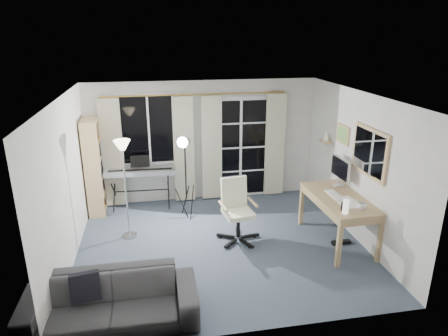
{
  "coord_description": "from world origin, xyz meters",
  "views": [
    {
      "loc": [
        -0.97,
        -5.62,
        3.28
      ],
      "look_at": [
        0.12,
        0.35,
        1.19
      ],
      "focal_mm": 32.0,
      "sensor_mm": 36.0,
      "label": 1
    }
  ],
  "objects_px": {
    "sofa": "(110,294)",
    "desk": "(339,203)",
    "bookshelf": "(93,168)",
    "office_chair": "(236,204)",
    "torchiere_lamp": "(123,160)",
    "keyboard_piano": "(140,172)",
    "mug": "(362,206)",
    "monitor": "(340,169)",
    "studio_light": "(184,151)"
  },
  "relations": [
    {
      "from": "keyboard_piano",
      "to": "desk",
      "type": "relative_size",
      "value": 0.9
    },
    {
      "from": "torchiere_lamp",
      "to": "studio_light",
      "type": "relative_size",
      "value": 1.05
    },
    {
      "from": "office_chair",
      "to": "bookshelf",
      "type": "bearing_deg",
      "value": 139.08
    },
    {
      "from": "office_chair",
      "to": "monitor",
      "type": "relative_size",
      "value": 1.82
    },
    {
      "from": "studio_light",
      "to": "mug",
      "type": "height_order",
      "value": "studio_light"
    },
    {
      "from": "torchiere_lamp",
      "to": "desk",
      "type": "height_order",
      "value": "torchiere_lamp"
    },
    {
      "from": "studio_light",
      "to": "office_chair",
      "type": "relative_size",
      "value": 1.54
    },
    {
      "from": "studio_light",
      "to": "torchiere_lamp",
      "type": "bearing_deg",
      "value": -127.29
    },
    {
      "from": "monitor",
      "to": "bookshelf",
      "type": "bearing_deg",
      "value": 158.42
    },
    {
      "from": "keyboard_piano",
      "to": "torchiere_lamp",
      "type": "bearing_deg",
      "value": -97.96
    },
    {
      "from": "monitor",
      "to": "studio_light",
      "type": "bearing_deg",
      "value": 159.39
    },
    {
      "from": "office_chair",
      "to": "monitor",
      "type": "height_order",
      "value": "monitor"
    },
    {
      "from": "studio_light",
      "to": "mug",
      "type": "xyz_separation_m",
      "value": [
        2.44,
        -1.82,
        -0.43
      ]
    },
    {
      "from": "bookshelf",
      "to": "keyboard_piano",
      "type": "xyz_separation_m",
      "value": [
        0.87,
        -0.06,
        -0.12
      ]
    },
    {
      "from": "sofa",
      "to": "studio_light",
      "type": "bearing_deg",
      "value": 67.52
    },
    {
      "from": "torchiere_lamp",
      "to": "desk",
      "type": "bearing_deg",
      "value": -13.18
    },
    {
      "from": "bookshelf",
      "to": "mug",
      "type": "distance_m",
      "value": 4.79
    },
    {
      "from": "sofa",
      "to": "desk",
      "type": "bearing_deg",
      "value": 21.44
    },
    {
      "from": "keyboard_piano",
      "to": "desk",
      "type": "distance_m",
      "value": 3.67
    },
    {
      "from": "desk",
      "to": "office_chair",
      "type": "bearing_deg",
      "value": 163.1
    },
    {
      "from": "office_chair",
      "to": "mug",
      "type": "bearing_deg",
      "value": -37.28
    },
    {
      "from": "torchiere_lamp",
      "to": "mug",
      "type": "bearing_deg",
      "value": -20.43
    },
    {
      "from": "torchiere_lamp",
      "to": "sofa",
      "type": "bearing_deg",
      "value": -93.04
    },
    {
      "from": "bookshelf",
      "to": "desk",
      "type": "bearing_deg",
      "value": -28.51
    },
    {
      "from": "bookshelf",
      "to": "torchiere_lamp",
      "type": "relative_size",
      "value": 1.07
    },
    {
      "from": "sofa",
      "to": "torchiere_lamp",
      "type": "bearing_deg",
      "value": 87.32
    },
    {
      "from": "desk",
      "to": "mug",
      "type": "relative_size",
      "value": 11.54
    },
    {
      "from": "desk",
      "to": "sofa",
      "type": "bearing_deg",
      "value": -160.56
    },
    {
      "from": "monitor",
      "to": "office_chair",
      "type": "bearing_deg",
      "value": 178.88
    },
    {
      "from": "office_chair",
      "to": "monitor",
      "type": "bearing_deg",
      "value": -7.84
    },
    {
      "from": "monitor",
      "to": "keyboard_piano",
      "type": "bearing_deg",
      "value": 154.63
    },
    {
      "from": "studio_light",
      "to": "office_chair",
      "type": "height_order",
      "value": "studio_light"
    },
    {
      "from": "bookshelf",
      "to": "monitor",
      "type": "xyz_separation_m",
      "value": [
        4.2,
        -1.52,
        0.24
      ]
    },
    {
      "from": "keyboard_piano",
      "to": "office_chair",
      "type": "xyz_separation_m",
      "value": [
        1.54,
        -1.48,
        -0.12
      ]
    },
    {
      "from": "bookshelf",
      "to": "office_chair",
      "type": "bearing_deg",
      "value": -34.82
    },
    {
      "from": "keyboard_piano",
      "to": "sofa",
      "type": "relative_size",
      "value": 0.67
    },
    {
      "from": "office_chair",
      "to": "sofa",
      "type": "height_order",
      "value": "office_chair"
    },
    {
      "from": "office_chair",
      "to": "sofa",
      "type": "xyz_separation_m",
      "value": [
        -1.86,
        -1.77,
        -0.22
      ]
    },
    {
      "from": "studio_light",
      "to": "mug",
      "type": "relative_size",
      "value": 12.34
    },
    {
      "from": "torchiere_lamp",
      "to": "desk",
      "type": "relative_size",
      "value": 1.12
    },
    {
      "from": "sofa",
      "to": "monitor",
      "type": "bearing_deg",
      "value": 26.37
    },
    {
      "from": "bookshelf",
      "to": "office_chair",
      "type": "relative_size",
      "value": 1.72
    },
    {
      "from": "studio_light",
      "to": "office_chair",
      "type": "distance_m",
      "value": 1.34
    },
    {
      "from": "bookshelf",
      "to": "monitor",
      "type": "height_order",
      "value": "bookshelf"
    },
    {
      "from": "desk",
      "to": "keyboard_piano",
      "type": "bearing_deg",
      "value": 146.96
    },
    {
      "from": "studio_light",
      "to": "office_chair",
      "type": "xyz_separation_m",
      "value": [
        0.75,
        -0.89,
        -0.67
      ]
    },
    {
      "from": "desk",
      "to": "sofa",
      "type": "distance_m",
      "value": 3.71
    },
    {
      "from": "torchiere_lamp",
      "to": "desk",
      "type": "xyz_separation_m",
      "value": [
        3.34,
        -0.78,
        -0.65
      ]
    },
    {
      "from": "studio_light",
      "to": "desk",
      "type": "height_order",
      "value": "studio_light"
    },
    {
      "from": "bookshelf",
      "to": "sofa",
      "type": "bearing_deg",
      "value": -82.87
    }
  ]
}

